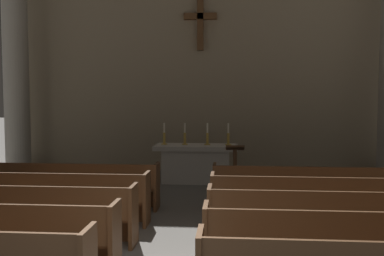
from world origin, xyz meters
name	(u,v)px	position (x,y,z in m)	size (l,w,h in m)	color
pew_left_row_3	(14,213)	(-2.49, 2.19, 0.48)	(3.86, 0.50, 0.95)	brown
pew_left_row_4	(43,197)	(-2.49, 3.31, 0.48)	(3.86, 0.50, 0.95)	brown
pew_left_row_5	(65,185)	(-2.49, 4.42, 0.48)	(3.86, 0.50, 0.95)	brown
pew_right_row_2	(360,245)	(2.49, 1.08, 0.48)	(3.86, 0.50, 0.95)	brown
pew_right_row_3	(338,220)	(2.49, 2.19, 0.48)	(3.86, 0.50, 0.95)	brown
pew_right_row_4	(322,202)	(2.49, 3.31, 0.48)	(3.86, 0.50, 0.95)	brown
pew_right_row_5	(311,189)	(2.49, 4.42, 0.48)	(3.86, 0.50, 0.95)	brown
column_left_fourth	(15,51)	(-5.26, 8.09, 3.58)	(1.07, 1.07, 7.33)	#9E998E
altar	(196,162)	(0.00, 7.34, 0.53)	(2.20, 0.90, 1.01)	#BCB7AD
candlestick_outer_left	(164,138)	(-0.85, 7.34, 1.19)	(0.16, 0.16, 0.57)	#B79338
candlestick_inner_left	(185,138)	(-0.30, 7.34, 1.19)	(0.16, 0.16, 0.57)	#B79338
candlestick_inner_right	(207,138)	(0.30, 7.34, 1.19)	(0.16, 0.16, 0.57)	#B79338
candlestick_outer_right	(228,138)	(0.85, 7.34, 1.19)	(0.16, 0.16, 0.57)	#B79338
apse_with_cross	(201,39)	(0.00, 9.24, 4.02)	(11.66, 0.43, 8.04)	gray
lectern	(235,170)	(1.02, 6.14, 0.55)	(0.44, 0.36, 1.15)	brown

